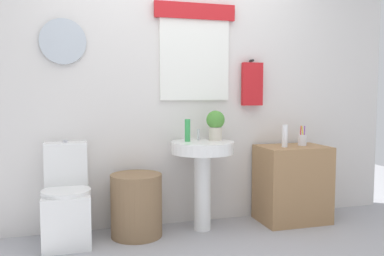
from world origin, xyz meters
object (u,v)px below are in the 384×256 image
Objects in this scene: laundry_hamper at (136,205)px; potted_plant at (215,124)px; toilet at (67,204)px; wooden_cabinet at (292,184)px; lotion_bottle at (285,136)px; pedestal_sink at (202,162)px; toothbrush_cup at (302,140)px; soap_bottle at (187,130)px.

laundry_hamper is 1.98× the size of potted_plant.
laundry_hamper is (0.56, -0.04, -0.04)m from toilet.
wooden_cabinet is at bearing -1.02° from toilet.
laundry_hamper is 2.59× the size of lotion_bottle.
pedestal_sink is 4.20× the size of toothbrush_cup.
wooden_cabinet is at bearing -169.69° from toothbrush_cup.
lotion_bottle reaches higher than pedestal_sink.
toilet is at bearing 178.18° from pedestal_sink.
wooden_cabinet is 0.42m from toothbrush_cup.
pedestal_sink is (1.13, -0.04, 0.29)m from toilet.
wooden_cabinet is at bearing 0.00° from laundry_hamper.
pedestal_sink is 0.80m from lotion_bottle.
lotion_bottle reaches higher than laundry_hamper.
toothbrush_cup is at bearing 15.40° from lotion_bottle.
laundry_hamper is 0.67m from pedestal_sink.
toothbrush_cup reaches higher than toilet.
soap_bottle is at bearing 174.23° from lotion_bottle.
wooden_cabinet is 0.47m from lotion_bottle.
wooden_cabinet is 3.65× the size of soap_bottle.
pedestal_sink is (0.58, -0.00, 0.33)m from laundry_hamper.
toothbrush_cup is (1.56, 0.02, 0.50)m from laundry_hamper.
laundry_hamper is at bearing -175.22° from potted_plant.
potted_plant is (0.26, 0.01, 0.05)m from soap_bottle.
soap_bottle is 1.04× the size of toothbrush_cup.
toilet is 4.19× the size of soap_bottle.
toothbrush_cup is (2.12, -0.02, 0.45)m from toilet.
soap_bottle is (-1.00, 0.05, 0.52)m from wooden_cabinet.
toothbrush_cup is (0.85, -0.04, -0.17)m from potted_plant.
soap_bottle reaches higher than laundry_hamper.
potted_plant reaches higher than pedestal_sink.
toothbrush_cup reaches higher than wooden_cabinet.
toilet is 0.56m from laundry_hamper.
potted_plant is 1.43× the size of toothbrush_cup.
toilet reaches higher than pedestal_sink.
soap_bottle is at bearing 0.79° from toilet.
toilet is 1.17m from pedestal_sink.
laundry_hamper is 1.64m from toothbrush_cup.
toilet is 1.42m from potted_plant.
lotion_bottle is (-0.11, -0.04, 0.45)m from wooden_cabinet.
pedestal_sink is 3.84× the size of lotion_bottle.
pedestal_sink is at bearing -22.62° from soap_bottle.
pedestal_sink is at bearing -0.00° from laundry_hamper.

